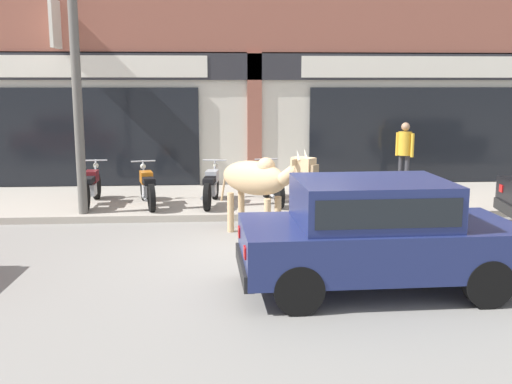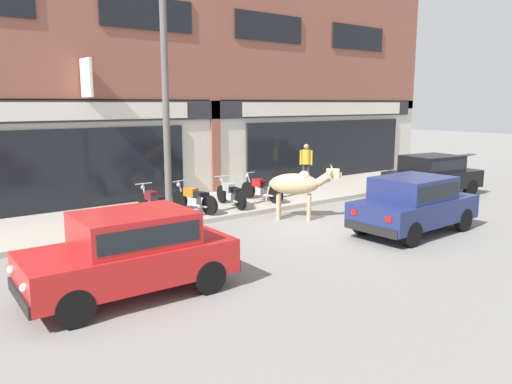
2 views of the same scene
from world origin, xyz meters
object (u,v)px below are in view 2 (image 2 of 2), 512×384
object	(u,v)px
car_2	(432,173)
motorcycle_2	(231,194)
car_1	(414,202)
utility_pole	(166,103)
motorcycle_1	(194,199)
car_0	(131,250)
motorcycle_3	(261,189)
motorcycle_0	(154,203)
pedestrian	(306,160)
cow	(298,185)

from	to	relation	value
car_2	motorcycle_2	bearing A→B (deg)	161.97
car_1	utility_pole	size ratio (longest dim) A/B	0.58
utility_pole	motorcycle_1	bearing A→B (deg)	30.57
motorcycle_1	motorcycle_2	size ratio (longest dim) A/B	0.99
car_0	car_1	size ratio (longest dim) A/B	1.00
car_1	motorcycle_3	xyz separation A→B (m)	(-0.85, 5.20, -0.29)
motorcycle_0	motorcycle_2	bearing A→B (deg)	-3.40
motorcycle_2	car_2	bearing A→B (deg)	-18.03
motorcycle_2	pedestrian	distance (m)	4.91
motorcycle_3	car_2	bearing A→B (deg)	-22.76
car_2	pedestrian	distance (m)	4.64
motorcycle_0	motorcycle_2	size ratio (longest dim) A/B	1.00
car_1	pedestrian	bearing A→B (deg)	69.64
car_1	motorcycle_1	bearing A→B (deg)	124.62
car_2	motorcycle_3	world-z (taller)	car_2
cow	car_0	bearing A→B (deg)	-157.45
car_1	motorcycle_2	world-z (taller)	car_1
motorcycle_1	car_2	bearing A→B (deg)	-15.09
cow	motorcycle_2	size ratio (longest dim) A/B	0.93
car_1	cow	bearing A→B (deg)	113.89
cow	car_0	xyz separation A→B (m)	(-6.12, -2.54, -0.19)
car_1	motorcycle_0	distance (m)	7.02
cow	car_2	size ratio (longest dim) A/B	0.45
motorcycle_2	utility_pole	xyz separation A→B (m)	(-2.51, -0.74, 2.76)
motorcycle_3	pedestrian	distance (m)	3.66
pedestrian	utility_pole	xyz separation A→B (m)	(-7.12, -2.30, 2.16)
motorcycle_3	pedestrian	size ratio (longest dim) A/B	1.13
motorcycle_2	pedestrian	bearing A→B (deg)	18.74
pedestrian	motorcycle_3	bearing A→B (deg)	-156.49
motorcycle_0	utility_pole	xyz separation A→B (m)	(0.02, -0.89, 2.76)
motorcycle_3	pedestrian	bearing A→B (deg)	23.51
cow	car_0	size ratio (longest dim) A/B	0.46
motorcycle_1	motorcycle_2	distance (m)	1.33
car_0	car_2	world-z (taller)	same
car_0	motorcycle_0	size ratio (longest dim) A/B	2.02
car_2	utility_pole	size ratio (longest dim) A/B	0.60
motorcycle_0	motorcycle_1	bearing A→B (deg)	-9.05
cow	motorcycle_3	distance (m)	2.35
cow	car_2	bearing A→B (deg)	-1.77
car_0	utility_pole	bearing A→B (deg)	54.85
car_0	motorcycle_3	size ratio (longest dim) A/B	2.02
cow	car_1	bearing A→B (deg)	-66.11
car_1	utility_pole	xyz separation A→B (m)	(-4.65, 4.34, 2.47)
cow	utility_pole	xyz separation A→B (m)	(-3.35, 1.39, 2.28)
motorcycle_3	utility_pole	size ratio (longest dim) A/B	0.29
cow	motorcycle_1	xyz separation A→B (m)	(-2.17, 2.09, -0.48)
cow	motorcycle_2	bearing A→B (deg)	111.58
motorcycle_1	pedestrian	size ratio (longest dim) A/B	1.11
car_2	motorcycle_1	xyz separation A→B (m)	(-8.46, 2.28, -0.29)
car_0	utility_pole	world-z (taller)	utility_pole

